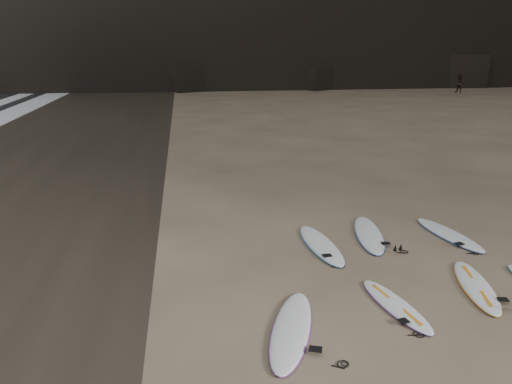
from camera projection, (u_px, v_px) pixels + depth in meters
ground at (486, 289)px, 10.57m from camera, size 240.00×240.00×0.00m
surfboard_0 at (291, 329)px, 9.01m from camera, size 1.54×2.81×0.10m
surfboard_1 at (396, 305)px, 9.83m from camera, size 0.94×2.32×0.08m
surfboard_2 at (476, 286)px, 10.59m from camera, size 1.19×2.56×0.09m
surfboard_5 at (321, 244)px, 12.73m from camera, size 0.87×2.79×0.10m
surfboard_6 at (369, 234)px, 13.42m from camera, size 1.22×2.87×0.10m
surfboard_7 at (449, 234)px, 13.42m from camera, size 1.07×2.71×0.10m
person_b at (460, 84)px, 50.10m from camera, size 1.11×1.15×1.86m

